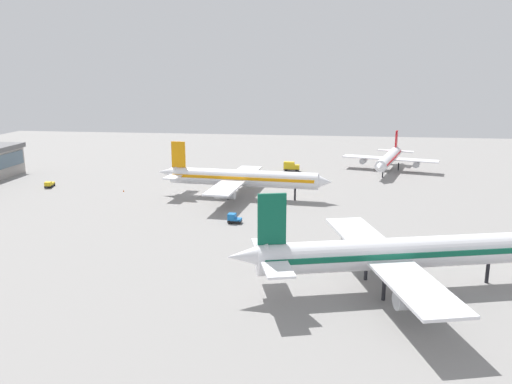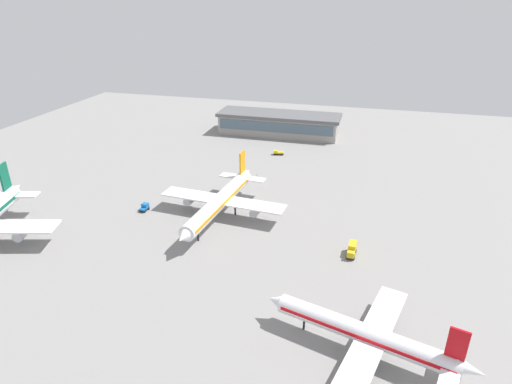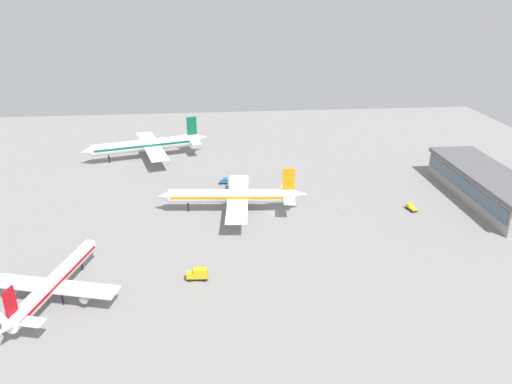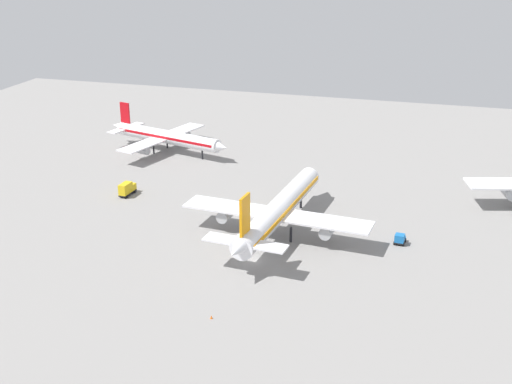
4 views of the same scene
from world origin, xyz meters
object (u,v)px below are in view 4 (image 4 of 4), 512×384
(airplane_at_gate, at_px, (279,209))
(safety_cone_near_gate, at_px, (211,317))
(catering_truck, at_px, (127,189))
(airplane_taxiing, at_px, (166,137))
(baggage_tug, at_px, (400,239))

(airplane_at_gate, distance_m, safety_cone_near_gate, 36.62)
(catering_truck, bearing_deg, safety_cone_near_gate, -136.60)
(airplane_taxiing, relative_size, baggage_tug, 12.45)
(safety_cone_near_gate, bearing_deg, airplane_at_gate, 86.56)
(catering_truck, distance_m, safety_cone_near_gate, 61.86)
(airplane_at_gate, distance_m, airplane_taxiing, 65.62)
(catering_truck, bearing_deg, airplane_at_gate, -101.66)
(airplane_taxiing, xyz_separation_m, catering_truck, (4.65, -35.07, -3.00))
(catering_truck, xyz_separation_m, safety_cone_near_gate, (39.31, -47.75, -1.40))
(airplane_at_gate, distance_m, catering_truck, 43.25)
(baggage_tug, bearing_deg, catering_truck, -93.06)
(airplane_taxiing, height_order, baggage_tug, airplane_taxiing)
(safety_cone_near_gate, bearing_deg, airplane_taxiing, 117.96)
(baggage_tug, bearing_deg, safety_cone_near_gate, -30.84)
(baggage_tug, bearing_deg, airplane_taxiing, -116.93)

